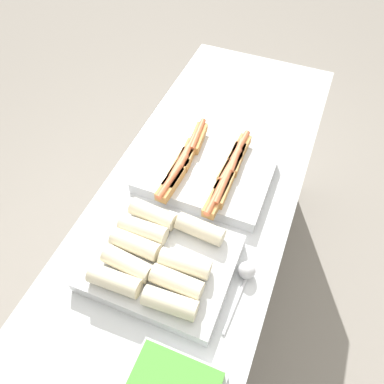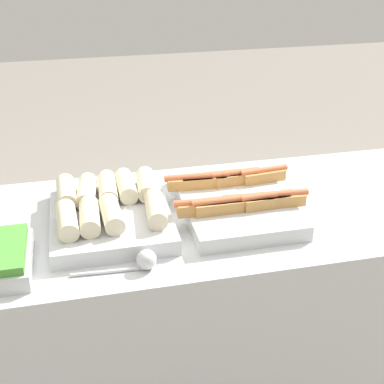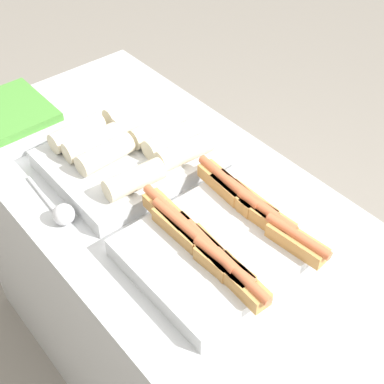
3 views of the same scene
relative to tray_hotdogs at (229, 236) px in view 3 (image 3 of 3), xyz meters
The scene contains 5 objects.
counter 0.50m from the tray_hotdogs, behind, with size 1.81×0.69×0.92m.
tray_hotdogs is the anchor object (origin of this frame).
tray_wraps 0.40m from the tray_hotdogs, behind, with size 0.36×0.44×0.11m.
tray_side_front 0.78m from the tray_hotdogs, 166.87° to the right, with size 0.28×0.24×0.07m.
serving_spoon_near 0.42m from the tray_hotdogs, 142.44° to the right, with size 0.23×0.06×0.06m.
Camera 3 is at (0.62, -0.60, 1.88)m, focal length 50.00 mm.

